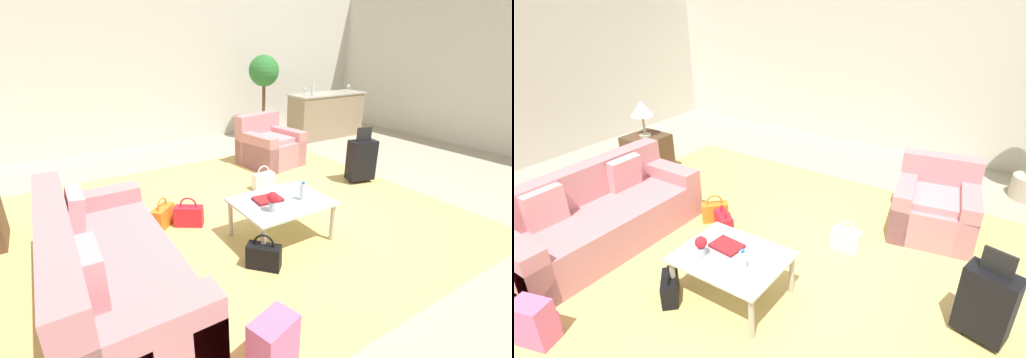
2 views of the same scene
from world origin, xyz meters
The scene contains 21 objects.
ground_plane centered at (0.00, 0.00, 0.00)m, with size 12.00×12.00×0.00m, color #A89E89.
wall_back centered at (0.00, 4.06, 1.55)m, with size 10.24×0.12×3.10m, color beige.
wall_right centered at (5.06, 0.00, 1.55)m, with size 0.12×8.00×3.10m, color beige.
area_rug centered at (-0.60, 0.20, 0.00)m, with size 5.20×4.40×0.01m, color tan.
couch centered at (-2.19, -0.60, 0.30)m, with size 0.91×2.16×0.85m.
armchair centered at (0.89, 1.67, 0.30)m, with size 1.01×1.02×0.85m.
coffee_table centered at (-0.40, -0.50, 0.39)m, with size 0.97×0.75×0.44m.
water_bottle centered at (-0.20, -0.60, 0.54)m, with size 0.06×0.06×0.20m.
coffee_table_book centered at (-0.52, -0.42, 0.46)m, with size 0.29×0.21×0.03m, color maroon.
flower_vase centered at (-0.62, -0.65, 0.57)m, with size 0.11×0.11×0.21m.
bar_console centered at (3.10, 2.60, 0.51)m, with size 1.81×0.62×0.98m.
wine_glass_leftmost centered at (2.48, 2.64, 1.09)m, with size 0.08×0.08×0.15m.
wine_glass_left_of_centre centered at (3.72, 2.59, 1.09)m, with size 0.08×0.08×0.15m.
wine_bottle_clear centered at (2.56, 2.48, 1.10)m, with size 0.07×0.07×0.30m.
suitcase_black centered at (1.60, 0.20, 0.36)m, with size 0.44×0.31×0.85m.
handbag_red centered at (-1.14, 0.28, 0.13)m, with size 0.34×0.29×0.36m.
handbag_black centered at (-0.85, -0.86, 0.13)m, with size 0.32×0.33×0.36m.
handbag_orange centered at (-1.40, 0.43, 0.13)m, with size 0.33×0.32×0.36m.
handbag_white centered at (0.19, 0.75, 0.13)m, with size 0.32×0.15×0.36m.
backpack_pink centered at (-1.40, -1.79, 0.19)m, with size 0.34×0.31×0.40m.
potted_ficus centered at (1.80, 3.20, 1.23)m, with size 0.65×0.65×1.79m.
Camera 1 is at (-2.35, -3.12, 1.96)m, focal length 24.00 mm.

